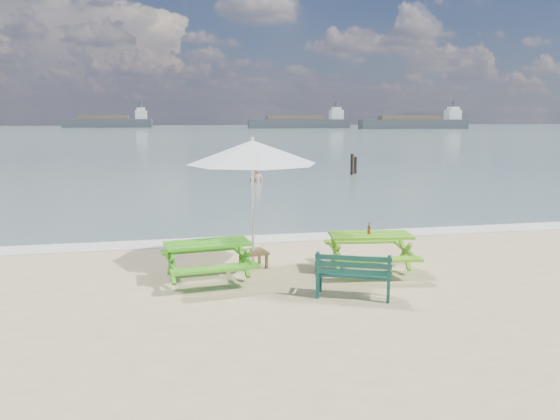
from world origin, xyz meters
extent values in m
plane|color=slate|center=(0.00, 85.00, 0.00)|extent=(300.00, 300.00, 0.00)
cube|color=silver|center=(0.00, 4.60, 0.01)|extent=(22.00, 0.90, 0.01)
cube|color=#389C17|center=(-1.85, 1.42, 0.71)|extent=(1.61, 0.89, 0.05)
cube|color=#389C17|center=(-1.93, 2.13, 0.42)|extent=(1.55, 0.44, 0.05)
cube|color=#389C17|center=(-1.77, 0.70, 0.42)|extent=(1.55, 0.44, 0.05)
cube|color=#389C17|center=(-1.85, 1.42, 0.33)|extent=(1.53, 1.02, 0.65)
cube|color=#5FAA19|center=(1.30, 1.42, 0.72)|extent=(1.65, 0.94, 0.05)
cube|color=#5FAA19|center=(1.40, 2.14, 0.43)|extent=(1.59, 0.48, 0.05)
cube|color=#5FAA19|center=(1.20, 0.69, 0.43)|extent=(1.59, 0.48, 0.05)
cube|color=#5FAA19|center=(1.30, 1.42, 0.33)|extent=(1.57, 1.07, 0.66)
cube|color=#0F4136|center=(0.47, 0.02, 0.39)|extent=(1.29, 0.83, 0.04)
cube|color=#0F4136|center=(0.39, -0.16, 0.61)|extent=(1.16, 0.52, 0.32)
cube|color=#0F4136|center=(0.47, 0.02, 0.20)|extent=(1.23, 0.85, 0.39)
cube|color=brown|center=(-0.89, 2.17, 0.31)|extent=(0.60, 0.60, 0.05)
cube|color=brown|center=(-0.89, 2.17, 0.14)|extent=(0.53, 0.53, 0.29)
cylinder|color=silver|center=(-0.89, 2.17, 1.23)|extent=(0.05, 0.05, 2.46)
cone|color=silver|center=(-0.89, 2.17, 2.31)|extent=(3.02, 3.02, 0.46)
cylinder|color=brown|center=(1.26, 1.41, 0.82)|extent=(0.06, 0.06, 0.14)
cylinder|color=brown|center=(1.26, 1.41, 0.95)|extent=(0.02, 0.02, 0.07)
cylinder|color=red|center=(1.26, 1.41, 0.82)|extent=(0.06, 0.06, 0.06)
imported|color=tan|center=(1.47, 16.17, -0.16)|extent=(0.68, 0.46, 1.82)
cylinder|color=black|center=(6.78, 18.27, 0.44)|extent=(0.18, 0.18, 1.28)
cylinder|color=black|center=(7.18, 18.87, 0.34)|extent=(0.16, 0.16, 1.08)
cube|color=#373D41|center=(28.65, 119.67, 1.00)|extent=(24.30, 5.28, 2.20)
cube|color=silver|center=(37.80, 119.18, 3.20)|extent=(3.05, 3.15, 2.20)
cube|color=#373D41|center=(-16.72, 136.53, 1.00)|extent=(21.92, 5.42, 2.20)
cube|color=silver|center=(-8.49, 135.98, 3.20)|extent=(2.80, 3.16, 2.20)
cube|color=#373D41|center=(52.92, 108.78, 1.00)|extent=(25.19, 5.06, 2.20)
cube|color=silver|center=(62.43, 108.38, 3.20)|extent=(3.13, 3.13, 2.20)
camera|label=1|loc=(-2.53, -8.34, 3.01)|focal=35.00mm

